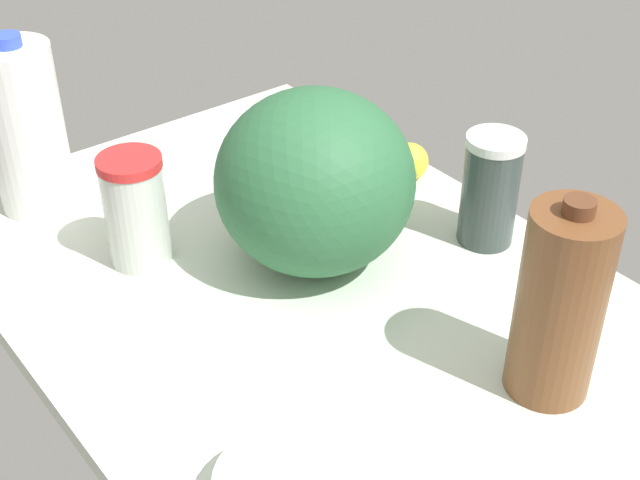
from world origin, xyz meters
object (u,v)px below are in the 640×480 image
chocolate_milk_jug (560,304)px  watermelon (315,182)px  shaker_bottle (490,190)px  lemon_near_front (410,161)px  milk_jug (26,129)px  tumbler_cup (135,210)px

chocolate_milk_jug → watermelon: 39.10cm
chocolate_milk_jug → shaker_bottle: 32.15cm
watermelon → lemon_near_front: 29.94cm
chocolate_milk_jug → milk_jug: size_ratio=0.93×
lemon_near_front → watermelon: bearing=108.1°
shaker_bottle → lemon_near_front: size_ratio=2.77×
watermelon → tumbler_cup: size_ratio=1.66×
shaker_bottle → watermelon: (11.84, 23.53, 4.36)cm
tumbler_cup → watermelon: bearing=-127.6°
chocolate_milk_jug → lemon_near_front: chocolate_milk_jug is taller
milk_jug → lemon_near_front: bearing=-120.1°
lemon_near_front → shaker_bottle: bearing=170.9°
watermelon → lemon_near_front: watermelon is taller
milk_jug → shaker_bottle: (-51.15, -49.47, -4.80)cm
milk_jug → tumbler_cup: size_ratio=1.69×
milk_jug → watermelon: bearing=-146.6°
shaker_bottle → lemon_near_front: 21.62cm
milk_jug → chocolate_milk_jug: bearing=-157.6°
tumbler_cup → lemon_near_front: bearing=-98.3°
shaker_bottle → lemon_near_front: shaker_bottle is taller
chocolate_milk_jug → watermelon: chocolate_milk_jug is taller
chocolate_milk_jug → lemon_near_front: 52.56cm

